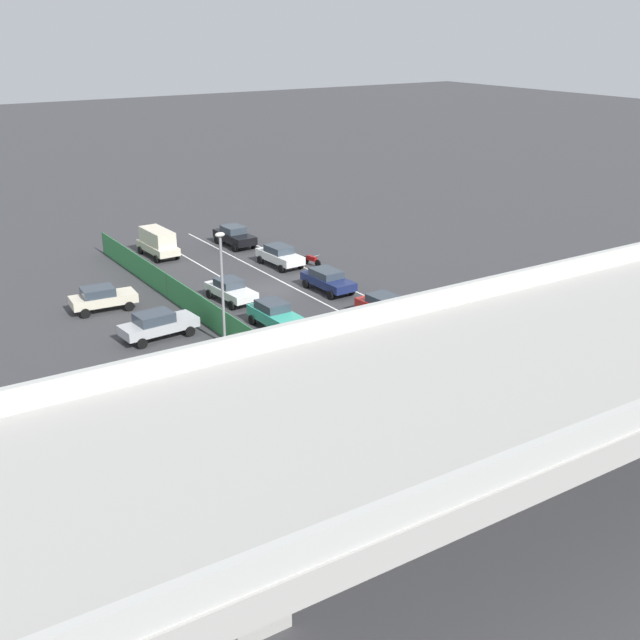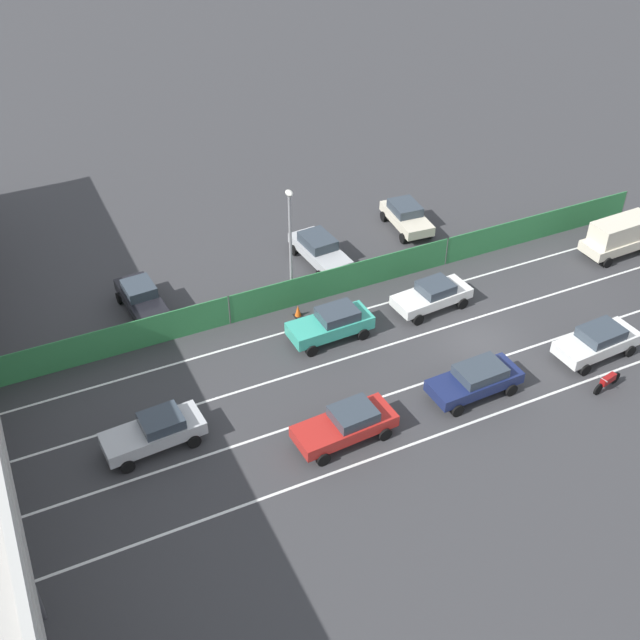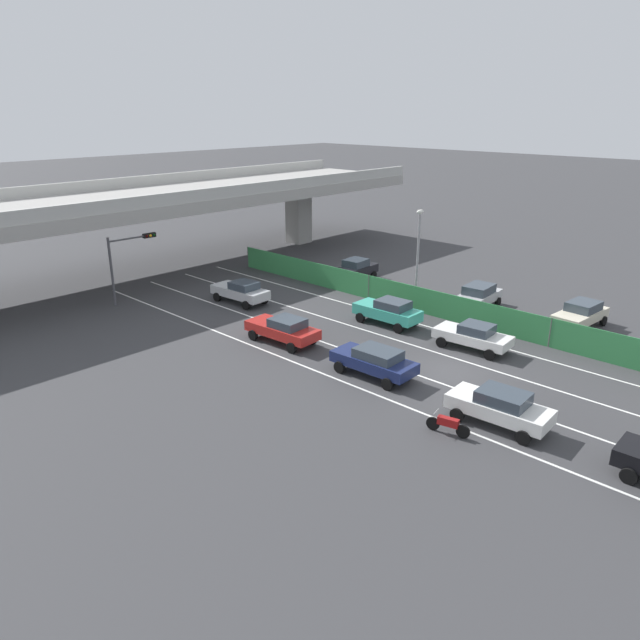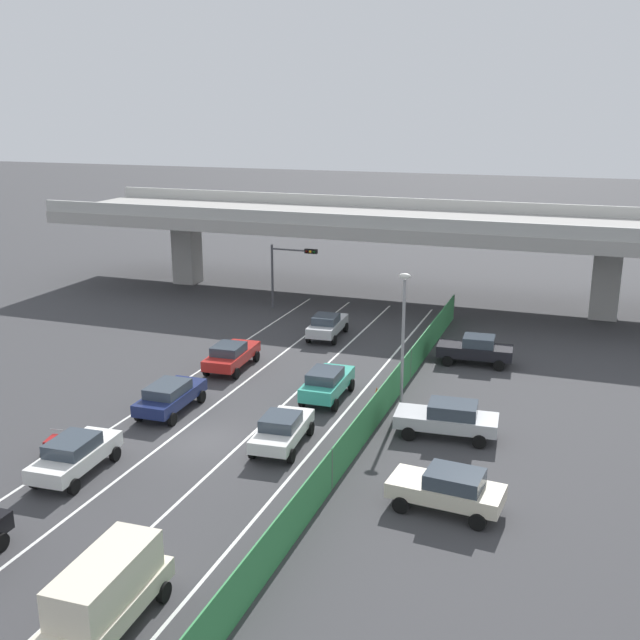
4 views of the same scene
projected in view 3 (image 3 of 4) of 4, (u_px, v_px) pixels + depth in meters
name	position (u px, v px, depth m)	size (l,w,h in m)	color
ground_plane	(449.00, 370.00, 32.07)	(300.00, 300.00, 0.00)	#38383A
lane_line_left_edge	(326.00, 375.00, 31.51)	(0.14, 44.68, 0.01)	silver
lane_line_mid_left	(366.00, 357.00, 33.76)	(0.14, 44.68, 0.01)	silver
lane_line_mid_right	(401.00, 341.00, 36.01)	(0.14, 44.68, 0.01)	silver
lane_line_right_edge	(432.00, 328.00, 38.26)	(0.14, 44.68, 0.01)	silver
elevated_overpass	(148.00, 203.00, 48.69)	(53.30, 11.87, 7.42)	#A09E99
green_fence	(449.00, 307.00, 39.29)	(0.10, 40.78, 1.78)	#338447
car_sedan_silver	(241.00, 291.00, 42.79)	(2.18, 4.56, 1.61)	#B7BABC
car_sedan_navy	(375.00, 360.00, 31.11)	(2.13, 4.60, 1.56)	navy
car_sedan_white	(473.00, 335.00, 34.58)	(2.25, 4.50, 1.56)	white
car_taxi_teal	(388.00, 311.00, 38.51)	(2.06, 4.45, 1.69)	teal
car_sedan_red	(283.00, 329.00, 35.56)	(2.24, 4.73, 1.58)	red
car_hatchback_white	(500.00, 406.00, 26.29)	(2.20, 4.56, 1.64)	silver
motorcycle	(448.00, 424.00, 25.71)	(0.67, 1.93, 0.93)	black
parked_sedan_cream	(581.00, 313.00, 38.07)	(4.40, 2.34, 1.64)	beige
parked_wagon_silver	(477.00, 296.00, 41.53)	(4.81, 2.33, 1.68)	#B2B5B7
parked_sedan_dark	(355.00, 269.00, 48.29)	(4.46, 2.18, 1.73)	black
traffic_light	(128.00, 254.00, 42.27)	(3.73, 0.42, 4.86)	#47474C
street_lamp	(418.00, 250.00, 40.41)	(0.60, 0.36, 6.89)	gray
traffic_cone	(400.00, 308.00, 40.93)	(0.47, 0.47, 0.69)	orange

